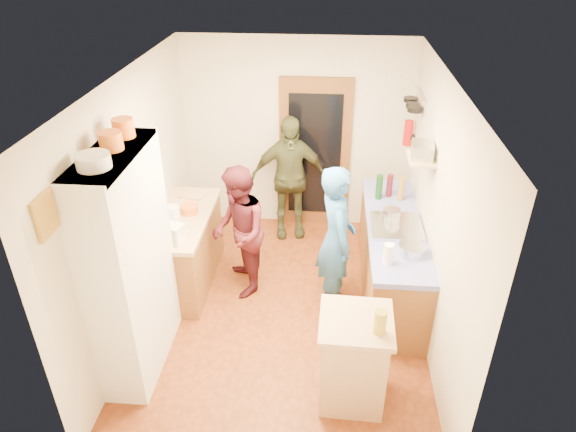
# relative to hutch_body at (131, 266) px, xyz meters

# --- Properties ---
(floor) EXTENTS (3.00, 4.00, 0.02)m
(floor) POSITION_rel_hutch_body_xyz_m (1.30, 0.80, -1.11)
(floor) COLOR brown
(floor) RESTS_ON ground
(ceiling) EXTENTS (3.00, 4.00, 0.02)m
(ceiling) POSITION_rel_hutch_body_xyz_m (1.30, 0.80, 1.51)
(ceiling) COLOR silver
(ceiling) RESTS_ON ground
(wall_back) EXTENTS (3.00, 0.02, 2.60)m
(wall_back) POSITION_rel_hutch_body_xyz_m (1.30, 2.81, 0.20)
(wall_back) COLOR beige
(wall_back) RESTS_ON ground
(wall_front) EXTENTS (3.00, 0.02, 2.60)m
(wall_front) POSITION_rel_hutch_body_xyz_m (1.30, -1.21, 0.20)
(wall_front) COLOR beige
(wall_front) RESTS_ON ground
(wall_left) EXTENTS (0.02, 4.00, 2.60)m
(wall_left) POSITION_rel_hutch_body_xyz_m (-0.21, 0.80, 0.20)
(wall_left) COLOR beige
(wall_left) RESTS_ON ground
(wall_right) EXTENTS (0.02, 4.00, 2.60)m
(wall_right) POSITION_rel_hutch_body_xyz_m (2.81, 0.80, 0.20)
(wall_right) COLOR beige
(wall_right) RESTS_ON ground
(door_frame) EXTENTS (0.95, 0.06, 2.10)m
(door_frame) POSITION_rel_hutch_body_xyz_m (1.55, 2.77, -0.05)
(door_frame) COLOR brown
(door_frame) RESTS_ON ground
(door_glass) EXTENTS (0.70, 0.02, 1.70)m
(door_glass) POSITION_rel_hutch_body_xyz_m (1.55, 2.74, -0.05)
(door_glass) COLOR black
(door_glass) RESTS_ON door_frame
(hutch_body) EXTENTS (0.40, 1.20, 2.20)m
(hutch_body) POSITION_rel_hutch_body_xyz_m (0.00, 0.00, 0.00)
(hutch_body) COLOR white
(hutch_body) RESTS_ON ground
(hutch_top_shelf) EXTENTS (0.40, 1.14, 0.04)m
(hutch_top_shelf) POSITION_rel_hutch_body_xyz_m (0.00, 0.00, 1.08)
(hutch_top_shelf) COLOR white
(hutch_top_shelf) RESTS_ON hutch_body
(plate_stack) EXTENTS (0.26, 0.26, 0.11)m
(plate_stack) POSITION_rel_hutch_body_xyz_m (0.00, -0.28, 1.15)
(plate_stack) COLOR white
(plate_stack) RESTS_ON hutch_top_shelf
(orange_pot_a) EXTENTS (0.19, 0.19, 0.15)m
(orange_pot_a) POSITION_rel_hutch_body_xyz_m (0.00, 0.07, 1.17)
(orange_pot_a) COLOR orange
(orange_pot_a) RESTS_ON hutch_top_shelf
(orange_pot_b) EXTENTS (0.18, 0.18, 0.16)m
(orange_pot_b) POSITION_rel_hutch_body_xyz_m (0.00, 0.34, 1.18)
(orange_pot_b) COLOR orange
(orange_pot_b) RESTS_ON hutch_top_shelf
(left_counter_base) EXTENTS (0.60, 1.40, 0.85)m
(left_counter_base) POSITION_rel_hutch_body_xyz_m (0.10, 1.25, -0.68)
(left_counter_base) COLOR brown
(left_counter_base) RESTS_ON ground
(left_counter_top) EXTENTS (0.64, 1.44, 0.05)m
(left_counter_top) POSITION_rel_hutch_body_xyz_m (0.10, 1.25, -0.23)
(left_counter_top) COLOR tan
(left_counter_top) RESTS_ON left_counter_base
(toaster) EXTENTS (0.29, 0.24, 0.19)m
(toaster) POSITION_rel_hutch_body_xyz_m (0.15, 0.75, -0.11)
(toaster) COLOR white
(toaster) RESTS_ON left_counter_top
(kettle) EXTENTS (0.18, 0.18, 0.18)m
(kettle) POSITION_rel_hutch_body_xyz_m (0.05, 1.14, -0.11)
(kettle) COLOR white
(kettle) RESTS_ON left_counter_top
(orange_bowl) EXTENTS (0.25, 0.25, 0.09)m
(orange_bowl) POSITION_rel_hutch_body_xyz_m (0.18, 1.34, -0.15)
(orange_bowl) COLOR orange
(orange_bowl) RESTS_ON left_counter_top
(chopping_board) EXTENTS (0.34, 0.28, 0.02)m
(chopping_board) POSITION_rel_hutch_body_xyz_m (0.12, 1.75, -0.19)
(chopping_board) COLOR tan
(chopping_board) RESTS_ON left_counter_top
(right_counter_base) EXTENTS (0.60, 2.20, 0.84)m
(right_counter_base) POSITION_rel_hutch_body_xyz_m (2.50, 1.30, -0.68)
(right_counter_base) COLOR brown
(right_counter_base) RESTS_ON ground
(right_counter_top) EXTENTS (0.62, 2.22, 0.06)m
(right_counter_top) POSITION_rel_hutch_body_xyz_m (2.50, 1.30, -0.23)
(right_counter_top) COLOR #1714B3
(right_counter_top) RESTS_ON right_counter_base
(hob) EXTENTS (0.55, 0.58, 0.04)m
(hob) POSITION_rel_hutch_body_xyz_m (2.50, 1.20, -0.18)
(hob) COLOR silver
(hob) RESTS_ON right_counter_top
(pot_on_hob) EXTENTS (0.19, 0.19, 0.12)m
(pot_on_hob) POSITION_rel_hutch_body_xyz_m (2.45, 1.32, -0.10)
(pot_on_hob) COLOR silver
(pot_on_hob) RESTS_ON hob
(bottle_a) EXTENTS (0.09, 0.09, 0.31)m
(bottle_a) POSITION_rel_hutch_body_xyz_m (2.35, 1.87, -0.05)
(bottle_a) COLOR #143F14
(bottle_a) RESTS_ON right_counter_top
(bottle_b) EXTENTS (0.08, 0.08, 0.28)m
(bottle_b) POSITION_rel_hutch_body_xyz_m (2.48, 1.94, -0.06)
(bottle_b) COLOR #591419
(bottle_b) RESTS_ON right_counter_top
(bottle_c) EXTENTS (0.07, 0.07, 0.29)m
(bottle_c) POSITION_rel_hutch_body_xyz_m (2.61, 1.85, -0.06)
(bottle_c) COLOR olive
(bottle_c) RESTS_ON right_counter_top
(paper_towel) EXTENTS (0.10, 0.10, 0.21)m
(paper_towel) POSITION_rel_hutch_body_xyz_m (2.35, 0.53, -0.09)
(paper_towel) COLOR white
(paper_towel) RESTS_ON right_counter_top
(mixing_bowl) EXTENTS (0.28, 0.28, 0.10)m
(mixing_bowl) POSITION_rel_hutch_body_xyz_m (2.60, 0.71, -0.15)
(mixing_bowl) COLOR silver
(mixing_bowl) RESTS_ON right_counter_top
(island_base) EXTENTS (0.57, 0.57, 0.86)m
(island_base) POSITION_rel_hutch_body_xyz_m (2.02, -0.33, -0.67)
(island_base) COLOR tan
(island_base) RESTS_ON ground
(island_top) EXTENTS (0.64, 0.64, 0.05)m
(island_top) POSITION_rel_hutch_body_xyz_m (2.02, -0.33, -0.22)
(island_top) COLOR tan
(island_top) RESTS_ON island_base
(cutting_board) EXTENTS (0.36, 0.29, 0.02)m
(cutting_board) POSITION_rel_hutch_body_xyz_m (1.97, -0.28, -0.21)
(cutting_board) COLOR white
(cutting_board) RESTS_ON island_top
(oil_jar) EXTENTS (0.11, 0.11, 0.21)m
(oil_jar) POSITION_rel_hutch_body_xyz_m (2.20, -0.46, -0.09)
(oil_jar) COLOR #AD9E2D
(oil_jar) RESTS_ON island_top
(pan_rail) EXTENTS (0.02, 0.65, 0.02)m
(pan_rail) POSITION_rel_hutch_body_xyz_m (2.76, 2.33, 0.95)
(pan_rail) COLOR silver
(pan_rail) RESTS_ON wall_right
(pan_hang_a) EXTENTS (0.18, 0.18, 0.05)m
(pan_hang_a) POSITION_rel_hutch_body_xyz_m (2.70, 2.15, 0.82)
(pan_hang_a) COLOR black
(pan_hang_a) RESTS_ON pan_rail
(pan_hang_b) EXTENTS (0.16, 0.16, 0.05)m
(pan_hang_b) POSITION_rel_hutch_body_xyz_m (2.70, 2.35, 0.80)
(pan_hang_b) COLOR black
(pan_hang_b) RESTS_ON pan_rail
(pan_hang_c) EXTENTS (0.17, 0.17, 0.05)m
(pan_hang_c) POSITION_rel_hutch_body_xyz_m (2.70, 2.55, 0.81)
(pan_hang_c) COLOR black
(pan_hang_c) RESTS_ON pan_rail
(wall_shelf) EXTENTS (0.26, 0.42, 0.03)m
(wall_shelf) POSITION_rel_hutch_body_xyz_m (2.67, 1.25, 0.60)
(wall_shelf) COLOR tan
(wall_shelf) RESTS_ON wall_right
(radio) EXTENTS (0.26, 0.33, 0.15)m
(radio) POSITION_rel_hutch_body_xyz_m (2.67, 1.25, 0.69)
(radio) COLOR silver
(radio) RESTS_ON wall_shelf
(ext_bracket) EXTENTS (0.06, 0.10, 0.04)m
(ext_bracket) POSITION_rel_hutch_body_xyz_m (2.77, 2.50, 0.35)
(ext_bracket) COLOR black
(ext_bracket) RESTS_ON wall_right
(fire_extinguisher) EXTENTS (0.11, 0.11, 0.32)m
(fire_extinguisher) POSITION_rel_hutch_body_xyz_m (2.71, 2.50, 0.40)
(fire_extinguisher) COLOR red
(fire_extinguisher) RESTS_ON wall_right
(picture_frame) EXTENTS (0.03, 0.25, 0.30)m
(picture_frame) POSITION_rel_hutch_body_xyz_m (-0.18, -0.75, 0.95)
(picture_frame) COLOR gold
(picture_frame) RESTS_ON wall_left
(person_hob) EXTENTS (0.53, 0.69, 1.69)m
(person_hob) POSITION_rel_hutch_body_xyz_m (1.89, 0.99, -0.26)
(person_hob) COLOR #2C63A8
(person_hob) RESTS_ON ground
(person_left) EXTENTS (0.77, 0.88, 1.55)m
(person_left) POSITION_rel_hutch_body_xyz_m (0.79, 1.21, -0.32)
(person_left) COLOR #49161E
(person_left) RESTS_ON ground
(person_back) EXTENTS (1.04, 0.56, 1.69)m
(person_back) POSITION_rel_hutch_body_xyz_m (1.24, 2.46, -0.25)
(person_back) COLOR #3B3E24
(person_back) RESTS_ON ground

